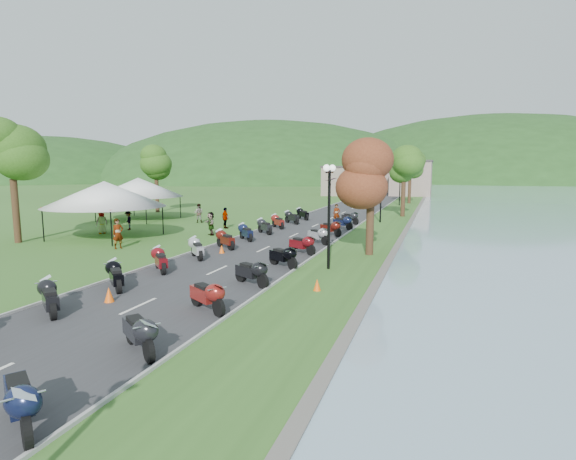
% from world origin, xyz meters
% --- Properties ---
extents(road, '(7.00, 120.00, 0.02)m').
position_xyz_m(road, '(0.00, 40.00, 0.01)').
color(road, '#353538').
rests_on(road, ground).
extents(hills_backdrop, '(360.00, 120.00, 76.00)m').
position_xyz_m(hills_backdrop, '(0.00, 200.00, 0.00)').
color(hills_backdrop, '#285621').
rests_on(hills_backdrop, ground).
extents(far_building, '(18.00, 16.00, 5.00)m').
position_xyz_m(far_building, '(-2.00, 85.00, 2.50)').
color(far_building, gray).
rests_on(far_building, ground).
extents(moto_row_left, '(2.60, 41.76, 1.10)m').
position_xyz_m(moto_row_left, '(-2.36, 18.19, 0.55)').
color(moto_row_left, '#331411').
rests_on(moto_row_left, ground).
extents(moto_row_right, '(2.60, 35.59, 1.10)m').
position_xyz_m(moto_row_right, '(2.66, 19.53, 0.55)').
color(moto_row_right, '#331411').
rests_on(moto_row_right, ground).
extents(vendor_tent_main, '(5.56, 5.56, 4.00)m').
position_xyz_m(vendor_tent_main, '(-12.24, 22.73, 2.00)').
color(vendor_tent_main, white).
rests_on(vendor_tent_main, ground).
extents(vendor_tent_side, '(5.53, 5.53, 4.00)m').
position_xyz_m(vendor_tent_side, '(-17.18, 33.05, 2.00)').
color(vendor_tent_side, white).
rests_on(vendor_tent_side, ground).
extents(tree_park_left, '(3.43, 3.43, 9.53)m').
position_xyz_m(tree_park_left, '(-16.34, 19.14, 4.77)').
color(tree_park_left, '#3A6E1E').
rests_on(tree_park_left, ground).
extents(tree_lakeside, '(2.71, 2.71, 7.52)m').
position_xyz_m(tree_lakeside, '(6.35, 22.31, 3.76)').
color(tree_lakeside, '#3A6E1E').
rests_on(tree_lakeside, ground).
extents(pedestrian_a, '(0.74, 0.83, 1.86)m').
position_xyz_m(pedestrian_a, '(-8.51, 19.38, 0.00)').
color(pedestrian_a, slate).
rests_on(pedestrian_a, ground).
extents(pedestrian_b, '(0.91, 0.62, 1.72)m').
position_xyz_m(pedestrian_b, '(-10.60, 32.76, 0.00)').
color(pedestrian_b, slate).
rests_on(pedestrian_b, ground).
extents(pedestrian_c, '(1.01, 0.94, 1.52)m').
position_xyz_m(pedestrian_c, '(-13.47, 26.67, 0.00)').
color(pedestrian_c, slate).
rests_on(pedestrian_c, ground).
extents(traffic_cone_near, '(0.36, 0.36, 0.57)m').
position_xyz_m(traffic_cone_near, '(-1.34, 10.08, 0.28)').
color(traffic_cone_near, '#F2590C').
rests_on(traffic_cone_near, ground).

